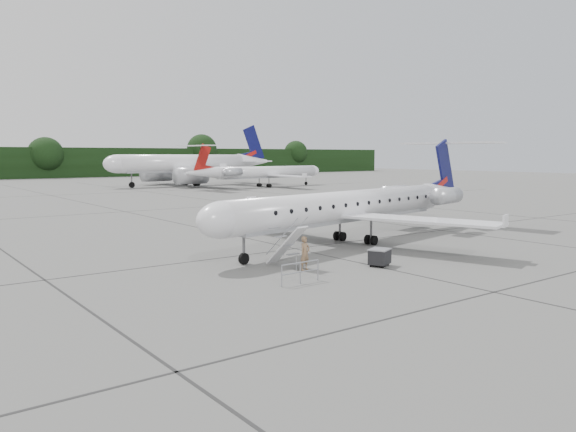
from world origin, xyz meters
TOP-DOWN VIEW (x-y plane):
  - ground at (0.00, 0.00)m, footprint 320.00×320.00m
  - main_regional_jet at (-0.97, 2.26)m, footprint 31.44×25.20m
  - airstair at (-8.77, -1.47)m, footprint 1.27×2.40m
  - passenger at (-8.53, -2.74)m, footprint 0.72×0.54m
  - safety_railing at (-10.63, -5.03)m, footprint 2.20×0.14m
  - baggage_cart at (-4.61, -4.31)m, footprint 1.44×1.33m
  - bg_narrowbody at (22.87, 74.84)m, footprint 35.12×26.16m
  - bg_regional_right at (33.91, 61.51)m, footprint 31.69×24.27m

SIDE VIEW (x-z plane):
  - ground at x=0.00m, z-range 0.00..0.00m
  - safety_railing at x=-10.63m, z-range 0.00..1.00m
  - baggage_cart at x=-4.61m, z-range 0.00..1.01m
  - passenger at x=-8.53m, z-range 0.00..1.78m
  - airstair at x=-8.77m, z-range 0.00..2.26m
  - main_regional_jet at x=-0.97m, z-range 0.00..7.21m
  - bg_regional_right at x=33.91m, z-range 0.00..7.79m
  - bg_narrowbody at x=22.87m, z-range 0.00..12.16m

